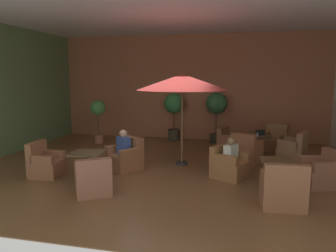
% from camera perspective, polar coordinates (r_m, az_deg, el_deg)
% --- Properties ---
extents(ground_plane, '(10.66, 8.72, 0.02)m').
position_cam_1_polar(ground_plane, '(9.00, -0.63, -7.42)').
color(ground_plane, brown).
extents(wall_back_brick, '(10.66, 0.08, 4.12)m').
position_cam_1_polar(wall_back_brick, '(12.89, 3.91, 6.80)').
color(wall_back_brick, '#A46444').
rests_on(wall_back_brick, ground_plane).
extents(ceiling_slab, '(10.66, 8.72, 0.06)m').
position_cam_1_polar(ceiling_slab, '(8.80, -0.68, 19.58)').
color(ceiling_slab, silver).
rests_on(ceiling_slab, wall_back_brick).
extents(cafe_table_front_left, '(0.70, 0.70, 0.66)m').
position_cam_1_polar(cafe_table_front_left, '(10.53, 16.07, -2.59)').
color(cafe_table_front_left, black).
rests_on(cafe_table_front_left, ground_plane).
extents(armchair_front_left_north, '(0.90, 0.92, 0.84)m').
position_cam_1_polar(armchair_front_left_north, '(10.85, 10.86, -3.00)').
color(armchair_front_left_north, '#955B41').
rests_on(armchair_front_left_north, ground_plane).
extents(armchair_front_left_east, '(0.96, 0.96, 0.90)m').
position_cam_1_polar(armchair_front_left_east, '(9.65, 13.73, -4.45)').
color(armchair_front_left_east, '#A1613D').
rests_on(armchair_front_left_east, ground_plane).
extents(armchair_front_left_south, '(0.98, 1.01, 0.90)m').
position_cam_1_polar(armchair_front_left_south, '(10.27, 21.36, -4.04)').
color(armchair_front_left_south, '#946A48').
rests_on(armchair_front_left_south, ground_plane).
extents(armchair_front_left_west, '(0.98, 0.97, 0.90)m').
position_cam_1_polar(armchair_front_left_west, '(11.47, 18.24, -2.61)').
color(armchair_front_left_west, '#92623B').
rests_on(armchair_front_left_west, ground_plane).
extents(cafe_table_front_right, '(0.82, 0.82, 0.66)m').
position_cam_1_polar(cafe_table_front_right, '(8.19, -14.06, -5.48)').
color(cafe_table_front_right, black).
rests_on(cafe_table_front_right, ground_plane).
extents(armchair_front_right_north, '(1.03, 1.05, 0.83)m').
position_cam_1_polar(armchair_front_right_north, '(7.16, -13.15, -9.23)').
color(armchair_front_right_north, '#A0644A').
rests_on(armchair_front_right_north, ground_plane).
extents(armchair_front_right_east, '(1.08, 1.08, 0.87)m').
position_cam_1_polar(armchair_front_right_east, '(8.82, -7.59, -5.63)').
color(armchair_front_right_east, '#965E3B').
rests_on(armchair_front_right_east, ground_plane).
extents(armchair_front_right_south, '(0.76, 0.79, 0.88)m').
position_cam_1_polar(armchair_front_right_south, '(8.73, -20.89, -6.29)').
color(armchair_front_right_south, '#8F5A3B').
rests_on(armchair_front_right_south, ground_plane).
extents(cafe_table_mid_center, '(0.65, 0.65, 0.66)m').
position_cam_1_polar(cafe_table_mid_center, '(7.70, 18.28, -6.98)').
color(cafe_table_mid_center, black).
rests_on(cafe_table_mid_center, ground_plane).
extents(armchair_mid_center_north, '(0.99, 0.95, 0.83)m').
position_cam_1_polar(armchair_mid_center_north, '(8.26, 25.60, -7.48)').
color(armchair_mid_center_north, '#945F45').
rests_on(armchair_mid_center_north, ground_plane).
extents(armchair_mid_center_east, '(1.03, 1.04, 0.80)m').
position_cam_1_polar(armchair_mid_center_east, '(8.21, 10.77, -6.90)').
color(armchair_mid_center_east, '#99643B').
rests_on(armchair_mid_center_east, ground_plane).
extents(armchair_mid_center_south, '(0.84, 0.76, 0.91)m').
position_cam_1_polar(armchair_mid_center_south, '(6.66, 19.72, -10.75)').
color(armchair_mid_center_south, '#915B3C').
rests_on(armchair_mid_center_south, ground_plane).
extents(patio_umbrella_tall_red, '(2.54, 2.54, 2.57)m').
position_cam_1_polar(patio_umbrella_tall_red, '(8.97, 2.55, 7.74)').
color(patio_umbrella_tall_red, '#2D2D2D').
rests_on(patio_umbrella_tall_red, ground_plane).
extents(potted_tree_left_corner, '(0.56, 0.56, 1.63)m').
position_cam_1_polar(potted_tree_left_corner, '(12.33, -12.29, 2.31)').
color(potted_tree_left_corner, '#A6694D').
rests_on(potted_tree_left_corner, ground_plane).
extents(potted_tree_mid_left, '(0.79, 0.79, 1.86)m').
position_cam_1_polar(potted_tree_mid_left, '(12.60, 1.06, 3.14)').
color(potted_tree_mid_left, '#3D372B').
rests_on(potted_tree_mid_left, ground_plane).
extents(potted_tree_mid_right, '(0.80, 0.80, 1.90)m').
position_cam_1_polar(potted_tree_mid_right, '(12.34, 8.60, 3.32)').
color(potted_tree_mid_right, '#333429').
rests_on(potted_tree_mid_right, ground_plane).
extents(patron_blue_shirt, '(0.42, 0.39, 0.66)m').
position_cam_1_polar(patron_blue_shirt, '(8.70, -7.89, -3.06)').
color(patron_blue_shirt, '#37519B').
rests_on(patron_blue_shirt, ground_plane).
extents(patron_by_window, '(0.37, 0.45, 0.60)m').
position_cam_1_polar(patron_by_window, '(8.10, 11.09, -4.38)').
color(patron_by_window, silver).
rests_on(patron_by_window, ground_plane).
extents(iced_drink_cup, '(0.08, 0.08, 0.11)m').
position_cam_1_polar(iced_drink_cup, '(10.43, 15.49, -1.42)').
color(iced_drink_cup, white).
rests_on(iced_drink_cup, cafe_table_front_left).
extents(open_laptop, '(0.37, 0.33, 0.20)m').
position_cam_1_polar(open_laptop, '(10.50, 15.88, -1.39)').
color(open_laptop, '#9EA0A5').
rests_on(open_laptop, cafe_table_front_left).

